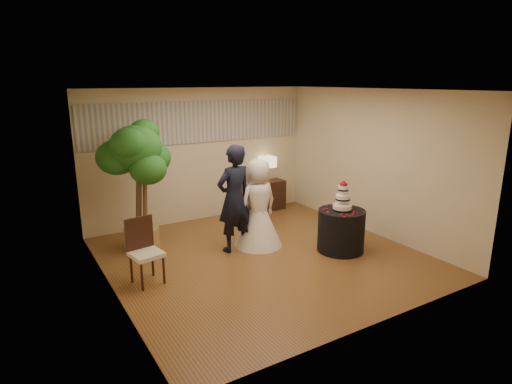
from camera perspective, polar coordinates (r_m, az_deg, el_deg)
floor at (r=7.45m, az=0.95°, el=-8.62°), size 5.00×5.00×0.00m
ceiling at (r=6.84m, az=1.05°, el=13.46°), size 5.00×5.00×0.00m
wall_back at (r=9.18m, az=-7.37°, el=4.89°), size 5.00×0.06×2.80m
wall_front at (r=5.15m, az=16.01°, el=-3.41°), size 5.00×0.06×2.80m
wall_left at (r=6.10m, az=-19.31°, el=-0.86°), size 0.06×5.00×2.80m
wall_right at (r=8.58m, az=15.30°, el=3.79°), size 0.06×5.00×2.80m
mural_border at (r=9.07m, az=-7.46°, el=9.23°), size 4.90×0.02×0.85m
groom at (r=7.44m, az=-2.92°, el=-0.90°), size 0.76×0.56×1.90m
bride at (r=7.68m, az=0.30°, el=-1.50°), size 0.98×0.98×1.61m
cake_table at (r=7.72m, az=11.27°, el=-5.06°), size 0.85×0.85×0.75m
wedding_cake at (r=7.53m, az=11.51°, el=-0.48°), size 0.33×0.33×0.53m
console at (r=9.94m, az=1.52°, el=-0.49°), size 0.84×0.40×0.69m
table_lamp at (r=9.79m, az=1.54°, el=3.08°), size 0.31×0.31×0.58m
ficus_tree at (r=7.70m, az=-15.44°, el=0.81°), size 1.35×1.35×2.34m
side_chair at (r=6.55m, az=-14.42°, el=-7.78°), size 0.52×0.54×0.99m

